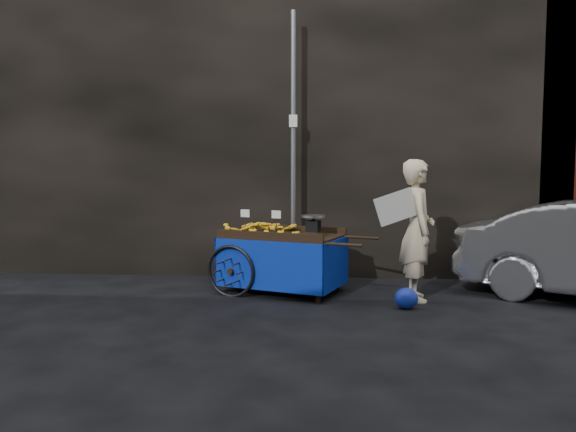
{
  "coord_description": "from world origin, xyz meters",
  "views": [
    {
      "loc": [
        0.79,
        -7.08,
        1.72
      ],
      "look_at": [
        0.28,
        0.5,
        1.06
      ],
      "focal_mm": 35.0,
      "sensor_mm": 36.0,
      "label": 1
    }
  ],
  "objects": [
    {
      "name": "ground",
      "position": [
        0.0,
        0.0,
        0.0
      ],
      "size": [
        80.0,
        80.0,
        0.0
      ],
      "primitive_type": "plane",
      "color": "black",
      "rests_on": "ground"
    },
    {
      "name": "street_pole",
      "position": [
        0.3,
        1.3,
        2.01
      ],
      "size": [
        0.12,
        0.1,
        4.0
      ],
      "color": "slate",
      "rests_on": "ground"
    },
    {
      "name": "building_wall",
      "position": [
        0.39,
        2.6,
        2.5
      ],
      "size": [
        13.5,
        2.0,
        5.0
      ],
      "color": "black",
      "rests_on": "ground"
    },
    {
      "name": "banana_cart",
      "position": [
        0.15,
        0.55,
        0.71
      ],
      "size": [
        2.33,
        1.62,
        1.16
      ],
      "rotation": [
        0.0,
        0.0,
        -0.35
      ],
      "color": "black",
      "rests_on": "ground"
    },
    {
      "name": "plastic_bag",
      "position": [
        1.77,
        -0.29,
        0.13
      ],
      "size": [
        0.29,
        0.23,
        0.26
      ],
      "primitive_type": "ellipsoid",
      "color": "#172DB3",
      "rests_on": "ground"
    },
    {
      "name": "vendor",
      "position": [
        1.96,
        0.19,
        0.91
      ],
      "size": [
        0.82,
        0.68,
        1.82
      ],
      "rotation": [
        0.0,
        0.0,
        1.6
      ],
      "color": "beige",
      "rests_on": "ground"
    }
  ]
}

